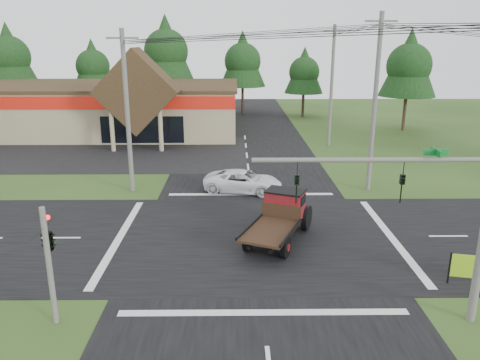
{
  "coord_description": "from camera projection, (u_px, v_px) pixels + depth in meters",
  "views": [
    {
      "loc": [
        -1.04,
        -22.24,
        9.72
      ],
      "look_at": [
        -0.77,
        3.0,
        2.2
      ],
      "focal_mm": 35.0,
      "sensor_mm": 36.0,
      "label": 1
    }
  ],
  "objects": [
    {
      "name": "utility_pole_n",
      "position": [
        332.0,
        85.0,
        43.63
      ],
      "size": [
        2.0,
        0.3,
        11.2
      ],
      "color": "#595651",
      "rests_on": "ground"
    },
    {
      "name": "road_ew",
      "position": [
        255.0,
        237.0,
        24.1
      ],
      "size": [
        120.0,
        12.0,
        0.02
      ],
      "primitive_type": "cube",
      "color": "black",
      "rests_on": "ground"
    },
    {
      "name": "tree_row_c",
      "position": [
        166.0,
        49.0,
        60.8
      ],
      "size": [
        7.28,
        7.28,
        13.13
      ],
      "color": "#332316",
      "rests_on": "ground"
    },
    {
      "name": "utility_pole_nw",
      "position": [
        127.0,
        111.0,
        30.15
      ],
      "size": [
        2.0,
        0.3,
        10.5
      ],
      "color": "#595651",
      "rests_on": "ground"
    },
    {
      "name": "cvs_building",
      "position": [
        102.0,
        107.0,
        51.48
      ],
      "size": [
        30.4,
        18.2,
        9.19
      ],
      "color": "tan",
      "rests_on": "ground"
    },
    {
      "name": "tree_row_b",
      "position": [
        93.0,
        65.0,
        62.23
      ],
      "size": [
        5.6,
        5.6,
        10.1
      ],
      "color": "#332316",
      "rests_on": "ground"
    },
    {
      "name": "ground",
      "position": [
        255.0,
        237.0,
        24.1
      ],
      "size": [
        120.0,
        120.0,
        0.0
      ],
      "primitive_type": "plane",
      "color": "#284016",
      "rests_on": "ground"
    },
    {
      "name": "antique_flatbed_truck",
      "position": [
        278.0,
        219.0,
        23.34
      ],
      "size": [
        4.26,
        6.13,
        2.4
      ],
      "primitive_type": null,
      "rotation": [
        0.0,
        0.0,
        -0.4
      ],
      "color": "#62100E",
      "rests_on": "ground"
    },
    {
      "name": "parking_apron",
      "position": [
        92.0,
        153.0,
        42.16
      ],
      "size": [
        28.0,
        14.0,
        0.02
      ],
      "primitive_type": "cube",
      "color": "black",
      "rests_on": "ground"
    },
    {
      "name": "traffic_signal_corner",
      "position": [
        47.0,
        230.0,
        16.0
      ],
      "size": [
        0.53,
        2.48,
        4.4
      ],
      "color": "#595651",
      "rests_on": "ground"
    },
    {
      "name": "road_ns",
      "position": [
        255.0,
        237.0,
        24.1
      ],
      "size": [
        12.0,
        120.0,
        0.02
      ],
      "primitive_type": "cube",
      "color": "black",
      "rests_on": "ground"
    },
    {
      "name": "traffic_signal_mast",
      "position": [
        439.0,
        205.0,
        15.71
      ],
      "size": [
        8.12,
        0.24,
        7.0
      ],
      "color": "#595651",
      "rests_on": "ground"
    },
    {
      "name": "white_pickup",
      "position": [
        243.0,
        181.0,
        31.25
      ],
      "size": [
        5.54,
        3.35,
        1.44
      ],
      "primitive_type": "imported",
      "rotation": [
        0.0,
        0.0,
        1.37
      ],
      "color": "white",
      "rests_on": "ground"
    },
    {
      "name": "tree_row_d",
      "position": [
        243.0,
        59.0,
        62.24
      ],
      "size": [
        6.16,
        6.16,
        11.11
      ],
      "color": "#332316",
      "rests_on": "ground"
    },
    {
      "name": "tree_row_a",
      "position": [
        9.0,
        55.0,
        59.83
      ],
      "size": [
        6.72,
        6.72,
        12.12
      ],
      "color": "#332316",
      "rests_on": "ground"
    },
    {
      "name": "utility_pole_ne",
      "position": [
        375.0,
        103.0,
        30.17
      ],
      "size": [
        2.0,
        0.3,
        11.5
      ],
      "color": "#595651",
      "rests_on": "ground"
    },
    {
      "name": "tree_side_ne",
      "position": [
        409.0,
        63.0,
        50.93
      ],
      "size": [
        6.16,
        6.16,
        11.11
      ],
      "color": "#332316",
      "rests_on": "ground"
    },
    {
      "name": "tree_row_e",
      "position": [
        304.0,
        71.0,
        60.79
      ],
      "size": [
        5.04,
        5.04,
        9.09
      ],
      "color": "#332316",
      "rests_on": "ground"
    }
  ]
}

